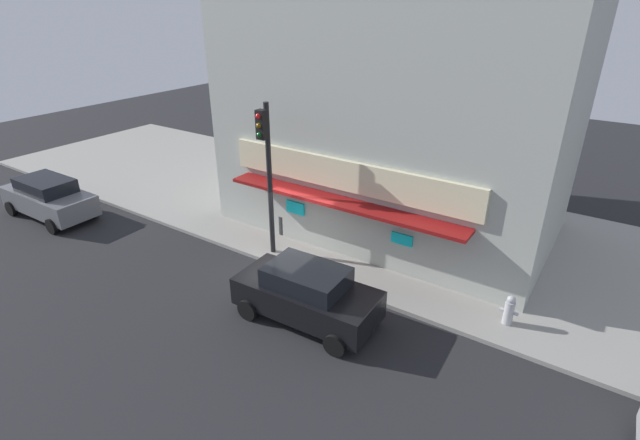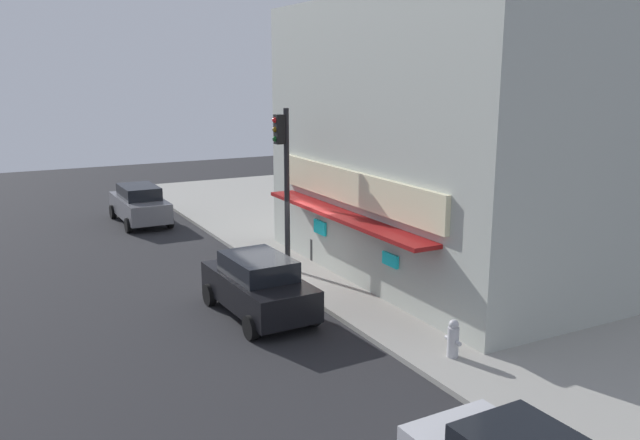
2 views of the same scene
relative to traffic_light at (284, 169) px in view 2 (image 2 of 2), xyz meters
name	(u,v)px [view 2 (image 2 of 2)]	position (x,y,z in m)	size (l,w,h in m)	color
ground_plane	(284,284)	(1.05, -0.54, -3.61)	(61.55, 61.55, 0.00)	#232326
sidewalk	(416,261)	(1.05, 4.70, -3.54)	(41.03, 10.48, 0.14)	gray
corner_building	(450,139)	(2.36, 4.94, 0.95)	(12.27, 8.22, 8.84)	#ADB2A8
traffic_light	(284,169)	(0.00, 0.00, 0.00)	(0.32, 0.58, 5.43)	black
fire_hydrant	(453,339)	(8.21, 0.55, -3.02)	(0.52, 0.28, 0.92)	#B2B2B7
trash_can	(317,249)	(-0.56, 1.52, -3.08)	(0.50, 0.50, 0.78)	#2D2D2D
pedestrian	(283,214)	(-3.95, 1.76, -2.47)	(0.41, 0.54, 1.81)	black
parked_car_grey	(140,204)	(-10.00, -2.60, -2.72)	(4.55, 2.06, 1.73)	slate
parked_car_black	(258,285)	(3.23, -2.31, -2.72)	(4.27, 2.17, 1.72)	black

